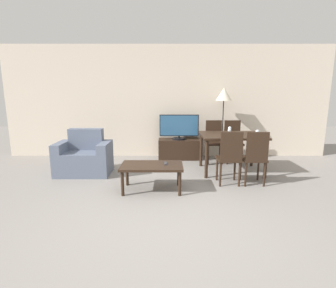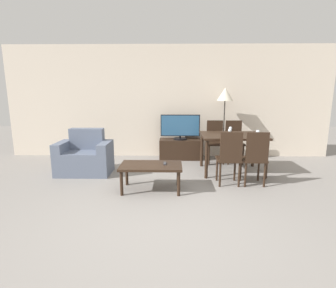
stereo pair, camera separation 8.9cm
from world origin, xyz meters
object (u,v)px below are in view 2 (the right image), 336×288
Objects in this scene: dining_chair_far at (234,139)px; armchair at (85,157)px; dining_table at (232,139)px; wine_glass_left at (258,132)px; dining_chair_near_right at (255,156)px; dining_chair_near at (229,156)px; wine_glass_center at (230,131)px; tv_stand at (180,149)px; tv at (180,127)px; dining_chair_far_left at (215,139)px; coffee_table at (151,168)px; remote_primary at (165,163)px; wine_glass_right at (230,129)px; floor_lamp at (225,97)px.

armchair is at bearing -163.90° from dining_chair_far.
wine_glass_left is (0.38, -0.35, 0.19)m from dining_table.
armchair is at bearing 168.37° from dining_chair_near_right.
dining_chair_near reaches higher than wine_glass_center.
dining_chair_far reaches higher than tv_stand.
tv is 1.28m from dining_chair_far.
tv reaches higher than armchair.
tv_stand is 0.89m from dining_chair_far_left.
dining_chair_near is at bearing -66.52° from tv_stand.
coffee_table is 1.36m from dining_chair_near.
dining_chair_far is (1.76, 1.81, 0.14)m from coffee_table.
armchair is at bearing -177.45° from dining_table.
remote_primary is at bearing 10.78° from coffee_table.
wine_glass_right is at bearing 133.19° from wine_glass_left.
dining_chair_near is 1.61m from dining_chair_far.
coffee_table is 1.06× the size of dining_chair_far_left.
tv is 1.38m from wine_glass_right.
coffee_table is at bearing -127.79° from floor_lamp.
dining_chair_far_left is 6.52× the size of wine_glass_center.
dining_chair_near_right is (0.22, -0.78, -0.15)m from dining_table.
wine_glass_left is (0.16, -1.13, 0.34)m from dining_chair_far.
armchair reaches higher than tv_stand.
coffee_table is at bearing -134.14° from dining_chair_far.
dining_chair_far reaches higher than wine_glass_center.
wine_glass_center is (0.12, 0.58, 0.34)m from dining_chair_near.
tv reaches higher than wine_glass_right.
wine_glass_center is at bearing 78.84° from dining_chair_near.
remote_primary is 1.73m from wine_glass_right.
dining_chair_near is at bearing -144.26° from wine_glass_left.
dining_chair_far reaches higher than remote_primary.
wine_glass_left is (0.60, -1.13, 0.34)m from dining_chair_far_left.
dining_chair_near_right is 0.56× the size of floor_lamp.
dining_chair_near is 0.43m from dining_chair_near_right.
tv_stand is 6.53× the size of remote_primary.
armchair is 2.26m from tv_stand.
wine_glass_center is (2.83, -0.06, 0.55)m from armchair.
dining_chair_near is at bearing -105.50° from dining_chair_far.
dining_chair_far reaches higher than coffee_table.
tv is 0.98× the size of dining_chair_far_left.
dining_chair_near_right is 1.61m from dining_chair_far_left.
dining_chair_near_right is 6.52× the size of wine_glass_right.
tv_stand is at bearing 160.90° from dining_chair_far_left.
dining_chair_near reaches higher than dining_table.
dining_chair_far is at bearing 49.04° from remote_primary.
wine_glass_right is (2.90, 0.22, 0.55)m from armchair.
remote_primary is at bearing -143.13° from dining_table.
dining_chair_far is at bearing 90.00° from dining_chair_near_right.
wine_glass_left is (1.92, 0.68, 0.49)m from coffee_table.
armchair is at bearing 147.13° from coffee_table.
dining_chair_near_right reaches higher than wine_glass_center.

